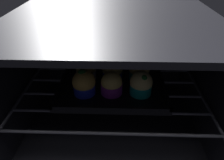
{
  "coord_description": "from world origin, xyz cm",
  "views": [
    {
      "loc": [
        1.66,
        -31.04,
        51.08
      ],
      "look_at": [
        0.0,
        21.21,
        17.09
      ],
      "focal_mm": 32.85,
      "sensor_mm": 36.0,
      "label": 1
    }
  ],
  "objects": [
    {
      "name": "baking_tray",
      "position": [
        0.0,
        21.21,
        14.7
      ],
      "size": [
        32.15,
        23.96,
        2.2
      ],
      "color": "black",
      "rests_on": "oven_rack"
    },
    {
      "name": "muffin_row1_col0",
      "position": [
        -8.42,
        25.32,
        18.26
      ],
      "size": [
        6.44,
        6.44,
        6.99
      ],
      "color": "silver",
      "rests_on": "baking_tray"
    },
    {
      "name": "muffin_row0_col1",
      "position": [
        -0.11,
        17.39,
        18.11
      ],
      "size": [
        6.32,
        6.32,
        6.7
      ],
      "color": "#7A238C",
      "rests_on": "baking_tray"
    },
    {
      "name": "muffin_row1_col1",
      "position": [
        -0.27,
        25.21,
        18.63
      ],
      "size": [
        6.89,
        6.89,
        7.62
      ],
      "color": "#1928B7",
      "rests_on": "baking_tray"
    },
    {
      "name": "muffin_row0_col2",
      "position": [
        8.39,
        17.35,
        18.37
      ],
      "size": [
        6.49,
        6.49,
        7.06
      ],
      "color": "#0C8C84",
      "rests_on": "baking_tray"
    },
    {
      "name": "oven_cavity",
      "position": [
        0.0,
        26.25,
        17.0
      ],
      "size": [
        59.0,
        47.0,
        37.0
      ],
      "color": "black",
      "rests_on": "ground"
    },
    {
      "name": "muffin_row1_col2",
      "position": [
        8.55,
        25.44,
        18.62
      ],
      "size": [
        6.79,
        6.79,
        7.67
      ],
      "color": "#0C8C84",
      "rests_on": "baking_tray"
    },
    {
      "name": "oven_rack",
      "position": [
        0.0,
        22.0,
        13.6
      ],
      "size": [
        54.8,
        42.0,
        0.8
      ],
      "color": "#51515B",
      "rests_on": "oven_cavity"
    },
    {
      "name": "muffin_row0_col0",
      "position": [
        -7.85,
        17.0,
        18.54
      ],
      "size": [
        6.66,
        6.66,
        7.77
      ],
      "color": "#1928B7",
      "rests_on": "baking_tray"
    }
  ]
}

